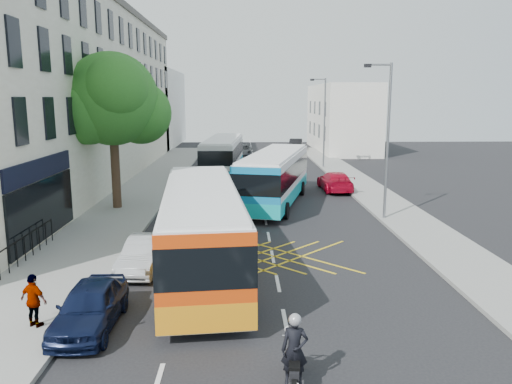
{
  "coord_description": "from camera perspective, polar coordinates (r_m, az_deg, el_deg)",
  "views": [
    {
      "loc": [
        -1.24,
        -13.57,
        6.41
      ],
      "look_at": [
        -0.61,
        8.68,
        2.2
      ],
      "focal_mm": 35.0,
      "sensor_mm": 36.0,
      "label": 1
    }
  ],
  "objects": [
    {
      "name": "ground",
      "position": [
        15.06,
        3.35,
        -14.5
      ],
      "size": [
        120.0,
        120.0,
        0.0
      ],
      "primitive_type": "plane",
      "color": "black",
      "rests_on": "ground"
    },
    {
      "name": "pavement_left",
      "position": [
        30.15,
        -15.53,
        -1.82
      ],
      "size": [
        5.0,
        70.0,
        0.15
      ],
      "primitive_type": "cube",
      "color": "gray",
      "rests_on": "ground"
    },
    {
      "name": "pavement_right",
      "position": [
        30.54,
        15.04,
        -1.63
      ],
      "size": [
        3.0,
        70.0,
        0.15
      ],
      "primitive_type": "cube",
      "color": "gray",
      "rests_on": "ground"
    },
    {
      "name": "terrace_main",
      "position": [
        40.14,
        -20.52,
        10.54
      ],
      "size": [
        8.3,
        45.0,
        13.5
      ],
      "color": "beige",
      "rests_on": "ground"
    },
    {
      "name": "terrace_far",
      "position": [
        69.76,
        -12.34,
        9.31
      ],
      "size": [
        8.0,
        20.0,
        10.0
      ],
      "primitive_type": "cube",
      "color": "silver",
      "rests_on": "ground"
    },
    {
      "name": "building_right",
      "position": [
        62.82,
        9.71,
        8.36
      ],
      "size": [
        6.0,
        18.0,
        8.0
      ],
      "primitive_type": "cube",
      "color": "silver",
      "rests_on": "ground"
    },
    {
      "name": "street_tree",
      "position": [
        29.45,
        -16.18,
        10.07
      ],
      "size": [
        6.3,
        5.7,
        8.8
      ],
      "color": "#382619",
      "rests_on": "pavement_left"
    },
    {
      "name": "lamp_near",
      "position": [
        26.69,
        14.64,
        6.51
      ],
      "size": [
        1.45,
        0.15,
        8.0
      ],
      "color": "slate",
      "rests_on": "pavement_right"
    },
    {
      "name": "lamp_far",
      "position": [
        46.21,
        7.71,
        8.39
      ],
      "size": [
        1.45,
        0.15,
        8.0
      ],
      "color": "slate",
      "rests_on": "pavement_right"
    },
    {
      "name": "railings",
      "position": [
        21.45,
        -24.93,
        -5.7
      ],
      "size": [
        0.08,
        5.6,
        1.14
      ],
      "primitive_type": null,
      "color": "black",
      "rests_on": "pavement_left"
    },
    {
      "name": "bus_near",
      "position": [
        18.43,
        -6.23,
        -4.16
      ],
      "size": [
        3.77,
        11.69,
        3.23
      ],
      "rotation": [
        0.0,
        0.0,
        0.1
      ],
      "color": "silver",
      "rests_on": "ground"
    },
    {
      "name": "bus_mid",
      "position": [
        30.39,
        2.17,
        1.74
      ],
      "size": [
        5.26,
        11.6,
        3.18
      ],
      "rotation": [
        0.0,
        0.0,
        -0.24
      ],
      "color": "silver",
      "rests_on": "ground"
    },
    {
      "name": "bus_far",
      "position": [
        41.93,
        -3.78,
        4.17
      ],
      "size": [
        3.34,
        11.31,
        3.14
      ],
      "rotation": [
        0.0,
        0.0,
        -0.07
      ],
      "color": "silver",
      "rests_on": "ground"
    },
    {
      "name": "motorbike",
      "position": [
        11.6,
        4.42,
        -17.98
      ],
      "size": [
        0.67,
        2.04,
        1.81
      ],
      "rotation": [
        0.0,
        0.0,
        -0.11
      ],
      "color": "black",
      "rests_on": "ground"
    },
    {
      "name": "parked_car_blue",
      "position": [
        15.1,
        -18.44,
        -12.28
      ],
      "size": [
        1.56,
        3.85,
        1.31
      ],
      "primitive_type": "imported",
      "rotation": [
        0.0,
        0.0,
        -0.0
      ],
      "color": "black",
      "rests_on": "ground"
    },
    {
      "name": "parked_car_silver",
      "position": [
        19.39,
        -12.53,
        -6.9
      ],
      "size": [
        1.65,
        3.91,
        1.26
      ],
      "primitive_type": "imported",
      "rotation": [
        0.0,
        0.0,
        -0.09
      ],
      "color": "#A3A6AA",
      "rests_on": "ground"
    },
    {
      "name": "red_hatchback",
      "position": [
        35.28,
        9.02,
        1.23
      ],
      "size": [
        2.06,
        4.73,
        1.35
      ],
      "primitive_type": "imported",
      "rotation": [
        0.0,
        0.0,
        3.18
      ],
      "color": "#B50723",
      "rests_on": "ground"
    },
    {
      "name": "distant_car_grey",
      "position": [
        54.65,
        -1.66,
        4.7
      ],
      "size": [
        2.36,
        4.99,
        1.38
      ],
      "primitive_type": "imported",
      "rotation": [
        0.0,
        0.0,
        -0.01
      ],
      "color": "#414449",
      "rests_on": "ground"
    },
    {
      "name": "distant_car_silver",
      "position": [
        55.52,
        3.32,
        4.73
      ],
      "size": [
        1.61,
        3.83,
        1.29
      ],
      "primitive_type": "imported",
      "rotation": [
        0.0,
        0.0,
        3.16
      ],
      "color": "#ACAEB3",
      "rests_on": "ground"
    },
    {
      "name": "distant_car_dark",
      "position": [
        62.46,
        4.59,
        5.46
      ],
      "size": [
        2.13,
        4.6,
        1.46
      ],
      "primitive_type": "imported",
      "rotation": [
        0.0,
        0.0,
        3.01
      ],
      "color": "black",
      "rests_on": "ground"
    },
    {
      "name": "pedestrian_far",
      "position": [
        15.34,
        -24.05,
        -11.27
      ],
      "size": [
        0.96,
        0.7,
        1.52
      ],
      "primitive_type": "imported",
      "rotation": [
        0.0,
        0.0,
        2.72
      ],
      "color": "gray",
      "rests_on": "pavement_left"
    }
  ]
}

